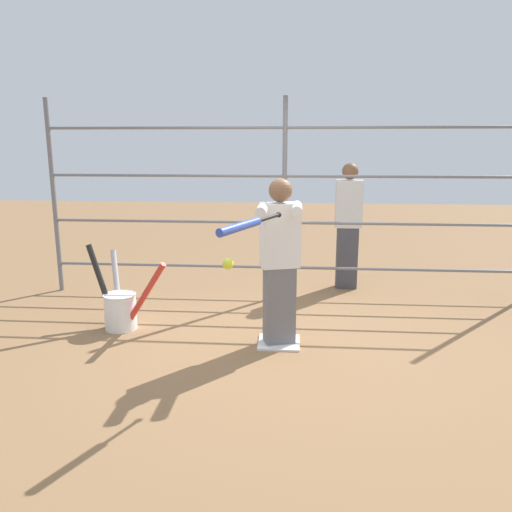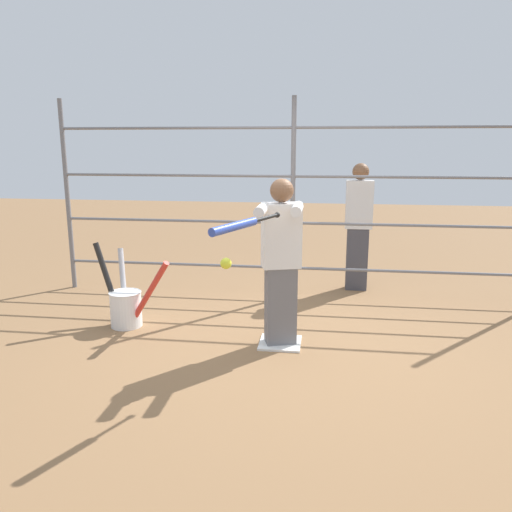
# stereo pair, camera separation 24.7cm
# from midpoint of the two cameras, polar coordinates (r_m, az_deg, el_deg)

# --- Properties ---
(ground_plane) EXTENTS (24.00, 24.00, 0.00)m
(ground_plane) POSITION_cam_midpoint_polar(r_m,az_deg,el_deg) (4.94, 1.18, -9.96)
(ground_plane) COLOR olive
(home_plate) EXTENTS (0.40, 0.40, 0.02)m
(home_plate) POSITION_cam_midpoint_polar(r_m,az_deg,el_deg) (4.93, 1.18, -9.85)
(home_plate) COLOR white
(home_plate) RESTS_ON ground
(fence_backstop) EXTENTS (5.96, 0.06, 2.46)m
(fence_backstop) POSITION_cam_midpoint_polar(r_m,az_deg,el_deg) (6.19, 2.12, 6.46)
(fence_backstop) COLOR slate
(fence_backstop) RESTS_ON ground
(batter) EXTENTS (0.40, 0.62, 1.60)m
(batter) POSITION_cam_midpoint_polar(r_m,az_deg,el_deg) (4.66, 1.22, -0.18)
(batter) COLOR slate
(batter) RESTS_ON ground
(baseball_bat_swinging) EXTENTS (0.43, 0.83, 0.08)m
(baseball_bat_swinging) POSITION_cam_midpoint_polar(r_m,az_deg,el_deg) (3.72, -3.16, 3.54)
(baseball_bat_swinging) COLOR black
(softball_in_flight) EXTENTS (0.10, 0.10, 0.10)m
(softball_in_flight) POSITION_cam_midpoint_polar(r_m,az_deg,el_deg) (4.15, -4.92, -0.91)
(softball_in_flight) COLOR yellow
(bat_bucket) EXTENTS (0.93, 0.64, 0.90)m
(bat_bucket) POSITION_cam_midpoint_polar(r_m,az_deg,el_deg) (5.45, -16.49, -5.64)
(bat_bucket) COLOR white
(bat_bucket) RESTS_ON ground
(bystander_behind_fence) EXTENTS (0.34, 0.21, 1.66)m
(bystander_behind_fence) POSITION_cam_midpoint_polar(r_m,az_deg,el_deg) (6.68, 9.45, 3.60)
(bystander_behind_fence) COLOR #3F3F47
(bystander_behind_fence) RESTS_ON ground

